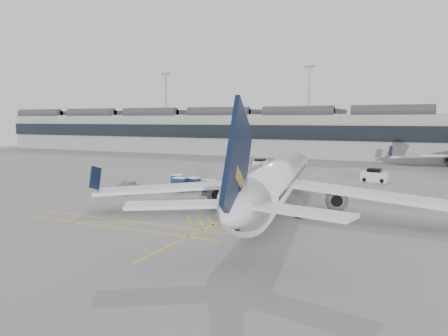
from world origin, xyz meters
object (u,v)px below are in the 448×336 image
at_px(baggage_cart_a, 193,183).
at_px(ramp_agent_a, 225,192).
at_px(belt_loader, 235,187).
at_px(pushback_tug, 129,188).
at_px(ramp_agent_b, 228,191).
at_px(airliner_main, 276,181).

bearing_deg(baggage_cart_a, ramp_agent_a, -14.68).
distance_m(belt_loader, pushback_tug, 14.21).
distance_m(baggage_cart_a, ramp_agent_a, 7.53).
height_order(belt_loader, pushback_tug, belt_loader).
xyz_separation_m(ramp_agent_a, ramp_agent_b, (0.50, -0.20, 0.15)).
distance_m(belt_loader, baggage_cart_a, 5.76).
distance_m(ramp_agent_a, ramp_agent_b, 0.56).
distance_m(belt_loader, ramp_agent_a, 5.90).
bearing_deg(airliner_main, ramp_agent_b, 137.71).
height_order(airliner_main, ramp_agent_b, airliner_main).
height_order(airliner_main, belt_loader, airliner_main).
relative_size(airliner_main, baggage_cart_a, 20.94).
height_order(belt_loader, ramp_agent_b, ramp_agent_b).
distance_m(ramp_agent_b, pushback_tug, 13.86).
distance_m(baggage_cart_a, pushback_tug, 8.65).
height_order(airliner_main, pushback_tug, airliner_main).
bearing_deg(ramp_agent_b, ramp_agent_a, -25.99).
bearing_deg(airliner_main, ramp_agent_a, 138.29).
bearing_deg(ramp_agent_b, airliner_main, 143.25).
xyz_separation_m(airliner_main, baggage_cart_a, (-14.83, 8.87, -2.36)).
bearing_deg(belt_loader, baggage_cart_a, 177.72).
height_order(airliner_main, baggage_cart_a, airliner_main).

